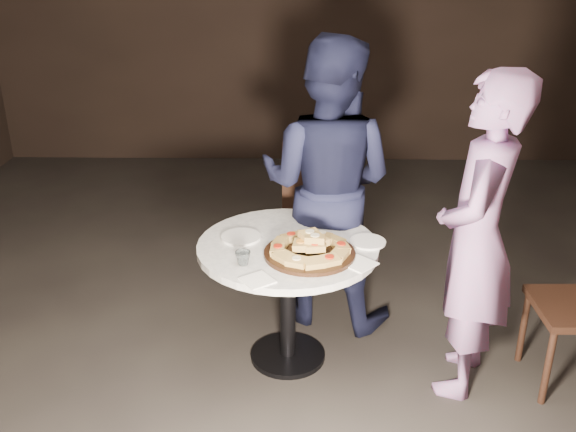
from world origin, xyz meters
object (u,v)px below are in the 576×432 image
Objects in this scene: focaccia_pile at (310,246)px; water_glass at (243,258)px; table at (288,266)px; serving_board at (310,253)px; chair_far at (321,199)px; diner_teal at (477,239)px; diner_navy at (327,185)px.

focaccia_pile is 5.43× the size of water_glass.
serving_board is at bearing -49.10° from table.
table is at bearing 130.90° from serving_board.
serving_board is at bearing 94.18° from chair_far.
diner_teal is (1.09, 0.05, 0.08)m from water_glass.
water_glass is 1.09m from diner_teal.
diner_navy is (0.21, 0.46, 0.27)m from table.
chair_far reaches higher than focaccia_pile.
diner_navy reaches higher than chair_far.
table is 0.57m from diner_navy.
chair_far is at bearing -68.01° from diner_navy.
chair_far is (0.09, 1.04, -0.14)m from serving_board.
serving_board is at bearing -71.78° from diner_teal.
water_glass reaches higher than table.
table is 0.34m from water_glass.
focaccia_pile is at bearing -71.89° from diner_teal.
chair_far is at bearing -125.76° from diner_teal.
diner_navy is (0.10, 0.59, 0.13)m from serving_board.
chair_far is 0.53m from diner_navy.
table is 2.87× the size of focaccia_pile.
focaccia_pile is at bearing 17.80° from water_glass.
table is 0.21m from serving_board.
table is 15.61× the size of water_glass.
chair_far is (0.40, 1.14, -0.16)m from water_glass.
water_glass is (-0.32, -0.10, -0.02)m from focaccia_pile.
chair_far is (0.08, 1.04, -0.18)m from focaccia_pile.
focaccia_pile is (0.00, 0.00, 0.04)m from serving_board.
focaccia_pile is 0.33m from water_glass.
diner_teal is at bearing 131.43° from chair_far.
water_glass is 0.08× the size of chair_far.
diner_teal reaches higher than table.
diner_navy reaches higher than focaccia_pile.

